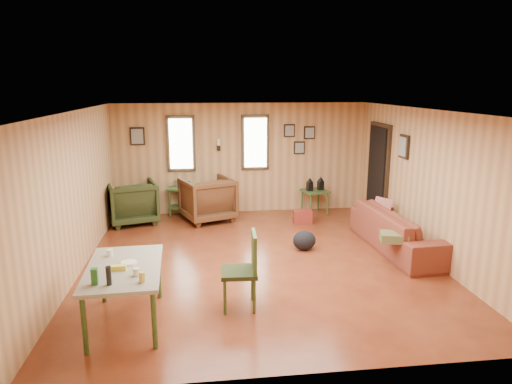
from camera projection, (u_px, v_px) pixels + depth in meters
room at (267, 184)px, 7.38m from camera, size 5.54×6.04×2.44m
sofa at (402, 224)px, 7.78m from camera, size 0.82×2.41×0.93m
recliner_brown at (208, 197)px, 9.47m from camera, size 1.23×1.20×1.00m
recliner_green at (132, 200)px, 9.29m from camera, size 1.14×1.10×0.96m
end_table at (184, 195)px, 9.89m from camera, size 0.71×0.67×0.78m
side_table at (315, 189)px, 9.94m from camera, size 0.62×0.62×0.82m
cooler at (303, 217)px, 9.37m from camera, size 0.40×0.31×0.27m
backpack at (304, 240)px, 7.82m from camera, size 0.48×0.42×0.34m
sofa_pillows at (388, 223)px, 7.70m from camera, size 0.83×1.78×0.36m
dining_table at (124, 272)px, 5.29m from camera, size 0.90×1.44×0.92m
dining_chair at (245, 266)px, 5.72m from camera, size 0.47×0.47×0.99m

